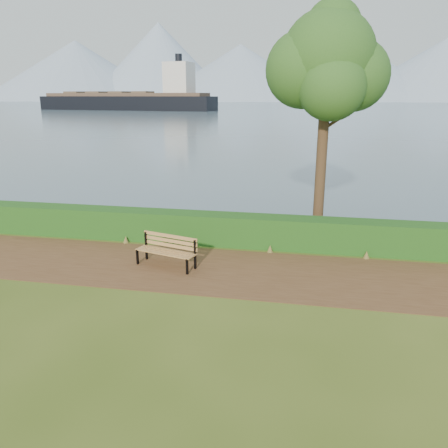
# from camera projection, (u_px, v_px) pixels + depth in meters

# --- Properties ---
(ground) EXTENTS (140.00, 140.00, 0.00)m
(ground) POSITION_uv_depth(u_px,v_px,m) (205.00, 274.00, 12.04)
(ground) COLOR #3B5017
(ground) RESTS_ON ground
(path) EXTENTS (40.00, 3.40, 0.01)m
(path) POSITION_uv_depth(u_px,v_px,m) (208.00, 269.00, 12.32)
(path) COLOR #4F321B
(path) RESTS_ON ground
(hedge) EXTENTS (32.00, 0.85, 1.00)m
(hedge) POSITION_uv_depth(u_px,v_px,m) (223.00, 229.00, 14.35)
(hedge) COLOR #1A4413
(hedge) RESTS_ON ground
(water) EXTENTS (700.00, 510.00, 0.00)m
(water) POSITION_uv_depth(u_px,v_px,m) (306.00, 104.00, 256.97)
(water) COLOR #44596E
(water) RESTS_ON ground
(mountains) EXTENTS (585.00, 190.00, 70.00)m
(mountains) POSITION_uv_depth(u_px,v_px,m) (299.00, 69.00, 388.37)
(mountains) COLOR #8397AE
(mountains) RESTS_ON ground
(bench) EXTENTS (1.87, 0.99, 0.90)m
(bench) POSITION_uv_depth(u_px,v_px,m) (167.00, 249.00, 12.47)
(bench) COLOR black
(bench) RESTS_ON ground
(tree) EXTENTS (3.98, 3.30, 7.67)m
(tree) POSITION_uv_depth(u_px,v_px,m) (327.00, 64.00, 13.98)
(tree) COLOR #352515
(tree) RESTS_ON ground
(cargo_ship) EXTENTS (62.64, 19.16, 18.79)m
(cargo_ship) POSITION_uv_depth(u_px,v_px,m) (131.00, 101.00, 143.87)
(cargo_ship) COLOR black
(cargo_ship) RESTS_ON ground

